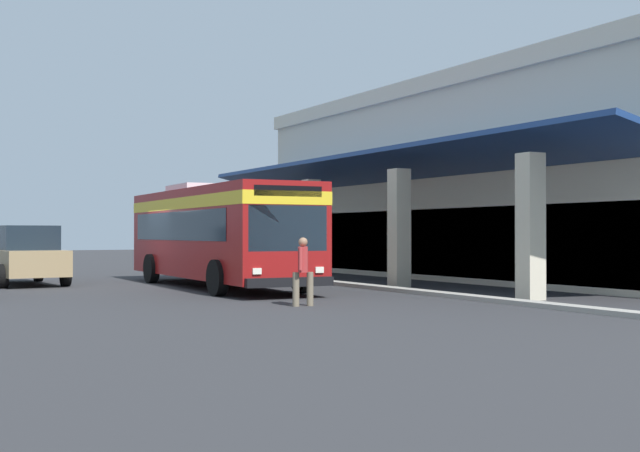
% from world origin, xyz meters
% --- Properties ---
extents(ground, '(120.00, 120.00, 0.00)m').
position_xyz_m(ground, '(0.00, 8.00, 0.00)').
color(ground, '#2D2D30').
extents(curb_strip, '(28.93, 0.50, 0.12)m').
position_xyz_m(curb_strip, '(1.89, 5.16, 0.06)').
color(curb_strip, '#9E998E').
rests_on(curb_strip, ground).
extents(plaza_building, '(24.41, 14.37, 7.48)m').
position_xyz_m(plaza_building, '(1.89, 14.79, 3.74)').
color(plaza_building, beige).
rests_on(plaza_building, ground).
extents(transit_bus, '(11.28, 3.06, 3.34)m').
position_xyz_m(transit_bus, '(2.18, 1.24, 1.85)').
color(transit_bus, maroon).
rests_on(transit_bus, ground).
extents(parked_suv_tan, '(4.95, 2.49, 1.97)m').
position_xyz_m(parked_suv_tan, '(-2.13, -4.02, 1.02)').
color(parked_suv_tan, '#9E845B').
rests_on(parked_suv_tan, ground).
extents(pedestrian, '(0.54, 0.53, 1.62)m').
position_xyz_m(pedestrian, '(9.74, 0.45, 0.90)').
color(pedestrian, '#726651').
rests_on(pedestrian, ground).
extents(potted_palm, '(1.84, 1.71, 3.16)m').
position_xyz_m(potted_palm, '(-4.90, 6.29, 0.86)').
color(potted_palm, gray).
rests_on(potted_palm, ground).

